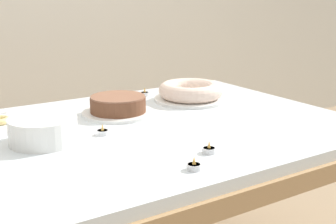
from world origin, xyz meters
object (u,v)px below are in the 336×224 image
plate_stack (43,130)px  tealight_near_front (145,94)px  tealight_right_edge (103,132)px  tealight_centre (208,150)px  cake_chocolate_round (118,106)px  tealight_near_cakes (194,166)px  cake_golden_bundt (191,92)px

plate_stack → tealight_near_front: size_ratio=5.25×
plate_stack → tealight_right_edge: 0.19m
plate_stack → tealight_centre: 0.51m
cake_chocolate_round → tealight_near_front: (0.24, 0.22, -0.02)m
cake_chocolate_round → tealight_near_front: cake_chocolate_round is taller
tealight_near_cakes → cake_golden_bundt: bearing=54.9°
tealight_near_cakes → cake_chocolate_round: bearing=81.9°
tealight_right_edge → tealight_near_front: bearing=45.9°
tealight_near_front → tealight_centre: 0.77m
plate_stack → tealight_near_front: plate_stack is taller
cake_golden_bundt → plate_stack: 0.73m
tealight_centre → cake_chocolate_round: bearing=92.6°
cake_chocolate_round → cake_golden_bundt: size_ratio=0.88×
tealight_near_cakes → plate_stack: bearing=120.9°
plate_stack → tealight_right_edge: bearing=-8.2°
cake_chocolate_round → tealight_right_edge: bearing=-128.9°
plate_stack → cake_golden_bundt: bearing=16.0°
cake_chocolate_round → cake_golden_bundt: (0.36, 0.03, 0.00)m
cake_golden_bundt → tealight_near_front: (-0.12, 0.18, -0.03)m
cake_chocolate_round → tealight_near_cakes: size_ratio=6.79×
cake_golden_bundt → tealight_centre: cake_golden_bundt is taller
cake_chocolate_round → tealight_near_cakes: cake_chocolate_round is taller
cake_chocolate_round → tealight_right_edge: (-0.16, -0.20, -0.02)m
cake_chocolate_round → plate_stack: size_ratio=1.29×
plate_stack → tealight_near_cakes: plate_stack is taller
plate_stack → tealight_near_front: 0.70m
tealight_near_cakes → tealight_near_front: bearing=68.1°
plate_stack → tealight_near_cakes: (0.26, -0.43, -0.03)m
cake_golden_bundt → tealight_near_front: size_ratio=7.69×
tealight_centre → tealight_right_edge: bearing=119.1°
tealight_near_front → tealight_near_cakes: (-0.33, -0.82, 0.00)m
cake_chocolate_round → plate_stack: plate_stack is taller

